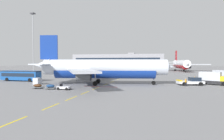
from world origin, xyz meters
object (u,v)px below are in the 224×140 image
Objects in this scene: airliner_mid_left at (180,64)px; apron_shuttle_bus at (21,75)px; catering_truck at (213,78)px; baggage_train at (51,87)px; apron_light_mast_near at (33,37)px; uld_cargo_container at (37,81)px; ground_crew_worker at (186,82)px; pushback_tug at (191,81)px; airliner_foreground at (102,69)px.

airliner_mid_left reaches higher than apron_shuttle_bus.
catering_truck is at bearing -88.12° from airliner_mid_left.
catering_truck is at bearing 25.92° from baggage_train.
airliner_mid_left is 79.65m from apron_light_mast_near.
apron_light_mast_near reaches higher than uld_cargo_container.
apron_shuttle_bus reaches higher than baggage_train.
ground_crew_worker is (45.21, -0.63, -0.74)m from apron_shuttle_bus.
airliner_mid_left reaches higher than baggage_train.
ground_crew_worker is (27.55, 12.32, 0.48)m from baggage_train.
uld_cargo_container reaches higher than baggage_train.
apron_shuttle_bus is at bearing 143.76° from baggage_train.
ground_crew_worker is at bearing -0.80° from apron_shuttle_bus.
catering_truck is 43.36m from uld_cargo_container.
catering_truck reaches higher than uld_cargo_container.
pushback_tug is 2.66m from ground_crew_worker.
baggage_train is (-7.97, -10.49, -3.42)m from airliner_foreground.
catering_truck reaches higher than ground_crew_worker.
pushback_tug is 69.70m from airliner_mid_left.
apron_shuttle_bus is (-46.66, -1.59, 0.85)m from pushback_tug.
airliner_foreground reaches higher than baggage_train.
uld_cargo_container is (-15.84, -3.62, -3.15)m from airliner_foreground.
airliner_foreground reaches higher than pushback_tug.
catering_truck reaches higher than pushback_tug.
airliner_mid_left is 87.04m from uld_cargo_container.
apron_light_mast_near is (-25.61, 33.88, 15.86)m from uld_cargo_container.
catering_truck is at bearing -19.52° from apron_light_mast_near.
baggage_train is at bearing -154.08° from catering_truck.
airliner_foreground reaches higher than apron_shuttle_bus.
apron_shuttle_bus is at bearing 148.16° from uld_cargo_container.
airliner_mid_left is at bearing 71.82° from airliner_foreground.
apron_light_mast_near is at bearing 129.41° from baggage_train.
airliner_foreground is 19.62× the size of uld_cargo_container.
baggage_train is 0.32× the size of apron_light_mast_near.
uld_cargo_container is (-40.02, -77.23, -3.26)m from airliner_mid_left.
catering_truck reaches higher than apron_shuttle_bus.
airliner_mid_left is at bearing 91.88° from catering_truck.
uld_cargo_container is at bearing -52.91° from apron_light_mast_near.
ground_crew_worker is 0.99× the size of uld_cargo_container.
airliner_mid_left is 4.85× the size of catering_truck.
apron_light_mast_near is at bearing 143.87° from airliner_foreground.
baggage_train is at bearing -153.37° from pushback_tug.
catering_truck is 4.17× the size of uld_cargo_container.
airliner_foreground reaches higher than uld_cargo_container.
airliner_foreground is at bearing -5.47° from apron_shuttle_bus.
apron_shuttle_bus is at bearing 179.20° from ground_crew_worker.
apron_light_mast_near reaches higher than airliner_foreground.
apron_shuttle_bus is 35.29m from apron_light_mast_near.
apron_light_mast_near is (-67.84, 24.05, 15.01)m from catering_truck.
catering_truck is (52.01, 3.75, -0.10)m from apron_shuttle_bus.
airliner_mid_left is at bearing 87.41° from pushback_tug.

